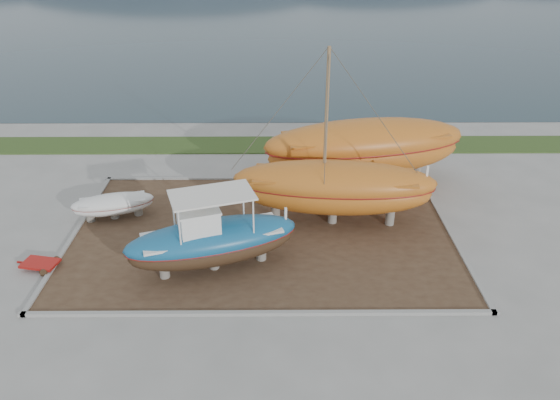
{
  "coord_description": "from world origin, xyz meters",
  "views": [
    {
      "loc": [
        0.69,
        -18.77,
        13.7
      ],
      "look_at": [
        0.84,
        4.0,
        1.84
      ],
      "focal_mm": 35.0,
      "sensor_mm": 36.0,
      "label": 1
    }
  ],
  "objects_px": {
    "white_dinghy": "(114,207)",
    "red_trailer": "(41,265)",
    "orange_sailboat": "(336,141)",
    "blue_caique": "(212,232)",
    "orange_bare_hull": "(364,154)"
  },
  "relations": [
    {
      "from": "white_dinghy",
      "to": "blue_caique",
      "type": "bearing_deg",
      "value": -54.95
    },
    {
      "from": "orange_sailboat",
      "to": "white_dinghy",
      "type": "bearing_deg",
      "value": -178.22
    },
    {
      "from": "blue_caique",
      "to": "orange_sailboat",
      "type": "distance_m",
      "value": 7.27
    },
    {
      "from": "orange_bare_hull",
      "to": "orange_sailboat",
      "type": "bearing_deg",
      "value": -126.91
    },
    {
      "from": "orange_bare_hull",
      "to": "red_trailer",
      "type": "relative_size",
      "value": 5.04
    },
    {
      "from": "orange_sailboat",
      "to": "blue_caique",
      "type": "bearing_deg",
      "value": -139.67
    },
    {
      "from": "white_dinghy",
      "to": "orange_sailboat",
      "type": "height_order",
      "value": "orange_sailboat"
    },
    {
      "from": "white_dinghy",
      "to": "red_trailer",
      "type": "bearing_deg",
      "value": -130.89
    },
    {
      "from": "red_trailer",
      "to": "blue_caique",
      "type": "bearing_deg",
      "value": 10.83
    },
    {
      "from": "white_dinghy",
      "to": "orange_bare_hull",
      "type": "bearing_deg",
      "value": 0.45
    },
    {
      "from": "white_dinghy",
      "to": "red_trailer",
      "type": "xyz_separation_m",
      "value": [
        -2.09,
        -4.43,
        -0.51
      ]
    },
    {
      "from": "red_trailer",
      "to": "white_dinghy",
      "type": "bearing_deg",
      "value": 76.21
    },
    {
      "from": "blue_caique",
      "to": "orange_bare_hull",
      "type": "distance_m",
      "value": 11.29
    },
    {
      "from": "white_dinghy",
      "to": "red_trailer",
      "type": "relative_size",
      "value": 1.79
    },
    {
      "from": "orange_sailboat",
      "to": "red_trailer",
      "type": "xyz_separation_m",
      "value": [
        -13.13,
        -3.89,
        -4.25
      ]
    }
  ]
}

